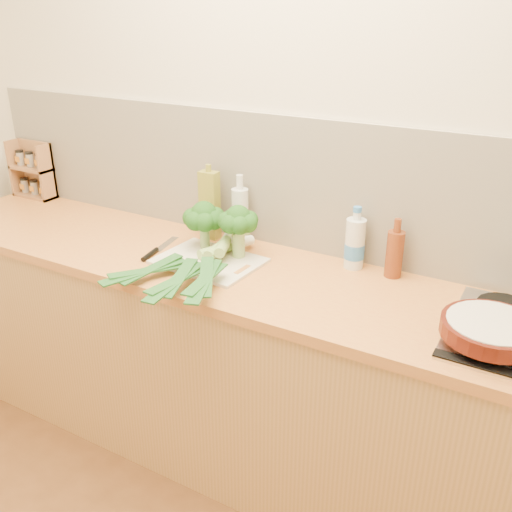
# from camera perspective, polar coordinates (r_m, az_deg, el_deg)

# --- Properties ---
(room_shell) EXTENTS (3.50, 3.50, 3.50)m
(room_shell) POSITION_cam_1_polar(r_m,az_deg,el_deg) (2.30, 3.36, 7.20)
(room_shell) COLOR beige
(room_shell) RESTS_ON ground
(counter) EXTENTS (3.20, 0.62, 0.90)m
(counter) POSITION_cam_1_polar(r_m,az_deg,el_deg) (2.39, -0.21, -11.34)
(counter) COLOR #B4864B
(counter) RESTS_ON ground
(chopping_board) EXTENTS (0.41, 0.32, 0.01)m
(chopping_board) POSITION_cam_1_polar(r_m,az_deg,el_deg) (2.25, -4.74, -0.51)
(chopping_board) COLOR beige
(chopping_board) RESTS_ON counter
(broccoli_left) EXTENTS (0.17, 0.17, 0.20)m
(broccoli_left) POSITION_cam_1_polar(r_m,az_deg,el_deg) (2.31, -5.22, 3.84)
(broccoli_left) COLOR #8BAD65
(broccoli_left) RESTS_ON chopping_board
(broccoli_right) EXTENTS (0.16, 0.16, 0.21)m
(broccoli_right) POSITION_cam_1_polar(r_m,az_deg,el_deg) (2.21, -1.79, 3.43)
(broccoli_right) COLOR #8BAD65
(broccoli_right) RESTS_ON chopping_board
(leek_front) EXTENTS (0.30, 0.64, 0.04)m
(leek_front) POSITION_cam_1_polar(r_m,az_deg,el_deg) (2.23, -5.74, 0.07)
(leek_front) COLOR white
(leek_front) RESTS_ON chopping_board
(leek_mid) EXTENTS (0.12, 0.65, 0.04)m
(leek_mid) POSITION_cam_1_polar(r_m,az_deg,el_deg) (2.17, -4.97, -0.12)
(leek_mid) COLOR white
(leek_mid) RESTS_ON chopping_board
(leek_back) EXTENTS (0.26, 0.61, 0.04)m
(leek_back) POSITION_cam_1_polar(r_m,az_deg,el_deg) (2.14, -3.80, 0.10)
(leek_back) COLOR white
(leek_back) RESTS_ON chopping_board
(chefs_knife) EXTENTS (0.07, 0.28, 0.02)m
(chefs_knife) POSITION_cam_1_polar(r_m,az_deg,el_deg) (2.35, -10.14, 0.42)
(chefs_knife) COLOR silver
(chefs_knife) RESTS_ON counter
(skillet) EXTENTS (0.43, 0.29, 0.05)m
(skillet) POSITION_cam_1_polar(r_m,az_deg,el_deg) (1.81, 22.58, -6.78)
(skillet) COLOR #48140C
(skillet) RESTS_ON gas_hob
(spice_rack) EXTENTS (0.24, 0.10, 0.29)m
(spice_rack) POSITION_cam_1_polar(r_m,az_deg,el_deg) (3.20, -21.30, 7.76)
(spice_rack) COLOR #A67447
(spice_rack) RESTS_ON counter
(oil_tin) EXTENTS (0.08, 0.05, 0.32)m
(oil_tin) POSITION_cam_1_polar(r_m,az_deg,el_deg) (2.44, -4.65, 5.13)
(oil_tin) COLOR olive
(oil_tin) RESTS_ON counter
(glass_bottle) EXTENTS (0.07, 0.07, 0.30)m
(glass_bottle) POSITION_cam_1_polar(r_m,az_deg,el_deg) (2.39, -1.60, 4.13)
(glass_bottle) COLOR silver
(glass_bottle) RESTS_ON counter
(amber_bottle) EXTENTS (0.06, 0.06, 0.23)m
(amber_bottle) POSITION_cam_1_polar(r_m,az_deg,el_deg) (2.15, 13.69, 0.29)
(amber_bottle) COLOR #672E13
(amber_bottle) RESTS_ON counter
(water_bottle) EXTENTS (0.08, 0.08, 0.23)m
(water_bottle) POSITION_cam_1_polar(r_m,az_deg,el_deg) (2.20, 9.85, 1.11)
(water_bottle) COLOR silver
(water_bottle) RESTS_ON counter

